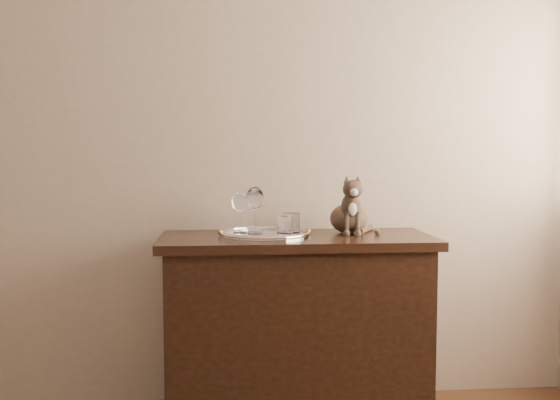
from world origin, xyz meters
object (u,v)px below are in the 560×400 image
(tumbler_c, at_px, (291,223))
(cat, at_px, (349,204))
(tray, at_px, (265,235))
(wine_glass_a, at_px, (240,213))
(wine_glass_d, at_px, (255,210))
(sideboard, at_px, (296,330))
(tumbler_a, at_px, (285,226))
(wine_glass_b, at_px, (254,212))

(tumbler_c, height_order, cat, cat)
(tray, distance_m, tumbler_c, 0.13)
(wine_glass_a, distance_m, wine_glass_d, 0.07)
(sideboard, height_order, wine_glass_a, wine_glass_a)
(wine_glass_d, distance_m, cat, 0.43)
(tray, relative_size, wine_glass_a, 2.17)
(tray, height_order, cat, cat)
(sideboard, relative_size, tumbler_a, 14.79)
(sideboard, height_order, tumbler_c, tumbler_c)
(wine_glass_d, relative_size, cat, 0.78)
(wine_glass_a, bearing_deg, tray, -20.04)
(wine_glass_b, xyz_separation_m, wine_glass_d, (0.00, -0.05, 0.01))
(wine_glass_a, relative_size, cat, 0.69)
(sideboard, height_order, wine_glass_d, wine_glass_d)
(tumbler_c, bearing_deg, tumbler_a, -116.00)
(wine_glass_b, relative_size, cat, 0.68)
(tray, bearing_deg, wine_glass_a, 159.96)
(wine_glass_a, height_order, wine_glass_d, wine_glass_d)
(tumbler_a, bearing_deg, tray, 155.60)
(wine_glass_d, bearing_deg, cat, 3.87)
(cat, bearing_deg, wine_glass_d, -173.79)
(sideboard, distance_m, cat, 0.62)
(tray, relative_size, wine_glass_d, 1.93)
(cat, bearing_deg, tumbler_a, -159.60)
(wine_glass_d, relative_size, tumbler_a, 2.56)
(tray, height_order, wine_glass_b, wine_glass_b)
(tumbler_a, bearing_deg, wine_glass_b, 136.39)
(wine_glass_a, xyz_separation_m, cat, (0.50, 0.02, 0.03))
(wine_glass_a, relative_size, wine_glass_d, 0.89)
(sideboard, bearing_deg, tumbler_c, 112.42)
(tumbler_a, bearing_deg, cat, 18.06)
(tray, xyz_separation_m, tumbler_a, (0.09, -0.04, 0.04))
(sideboard, xyz_separation_m, tray, (-0.14, 0.02, 0.43))
(tray, bearing_deg, wine_glass_b, 117.86)
(wine_glass_b, bearing_deg, tray, -62.14)
(tumbler_a, relative_size, cat, 0.30)
(tumbler_a, bearing_deg, wine_glass_a, 158.03)
(sideboard, distance_m, tumbler_a, 0.48)
(tray, bearing_deg, sideboard, -7.29)
(tray, distance_m, wine_glass_a, 0.15)
(wine_glass_a, height_order, tumbler_a, wine_glass_a)
(tray, bearing_deg, tumbler_c, 14.70)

